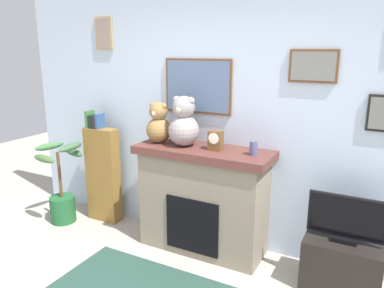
{
  "coord_description": "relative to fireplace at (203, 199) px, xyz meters",
  "views": [
    {
      "loc": [
        1.37,
        -1.42,
        2.01
      ],
      "look_at": [
        -0.28,
        1.7,
        1.1
      ],
      "focal_mm": 34.5,
      "sensor_mm": 36.0,
      "label": 1
    }
  ],
  "objects": [
    {
      "name": "candle_jar",
      "position": [
        0.51,
        -0.02,
        0.6
      ],
      "size": [
        0.07,
        0.07,
        0.13
      ],
      "primitive_type": "cylinder",
      "color": "#4C517A",
      "rests_on": "fireplace"
    },
    {
      "name": "teddy_bear_brown",
      "position": [
        -0.5,
        -0.02,
        0.72
      ],
      "size": [
        0.26,
        0.26,
        0.42
      ],
      "color": "olive",
      "rests_on": "fireplace"
    },
    {
      "name": "teddy_bear_tan",
      "position": [
        -0.21,
        -0.02,
        0.76
      ],
      "size": [
        0.31,
        0.31,
        0.5
      ],
      "color": "gray",
      "rests_on": "fireplace"
    },
    {
      "name": "fireplace",
      "position": [
        0.0,
        0.0,
        0.0
      ],
      "size": [
        1.36,
        0.55,
        1.08
      ],
      "color": "gray",
      "rests_on": "ground_plane"
    },
    {
      "name": "mantel_clock",
      "position": [
        0.13,
        -0.02,
        0.63
      ],
      "size": [
        0.13,
        0.1,
        0.19
      ],
      "color": "brown",
      "rests_on": "fireplace"
    },
    {
      "name": "tv_stand",
      "position": [
        1.34,
        -0.05,
        -0.32
      ],
      "size": [
        0.63,
        0.4,
        0.45
      ],
      "primitive_type": "cube",
      "color": "black",
      "rests_on": "ground_plane"
    },
    {
      "name": "back_wall",
      "position": [
        0.15,
        0.3,
        0.76
      ],
      "size": [
        5.2,
        0.15,
        2.6
      ],
      "color": "silver",
      "rests_on": "ground_plane"
    },
    {
      "name": "television",
      "position": [
        1.34,
        -0.06,
        0.1
      ],
      "size": [
        0.62,
        0.14,
        0.4
      ],
      "color": "black",
      "rests_on": "tv_stand"
    },
    {
      "name": "potted_plant",
      "position": [
        -1.75,
        -0.23,
        -0.17
      ],
      "size": [
        0.51,
        0.54,
        0.99
      ],
      "color": "#1E592D",
      "rests_on": "ground_plane"
    },
    {
      "name": "bookshelf",
      "position": [
        -1.35,
        0.05,
        0.05
      ],
      "size": [
        0.41,
        0.16,
        1.32
      ],
      "color": "olive",
      "rests_on": "ground_plane"
    }
  ]
}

